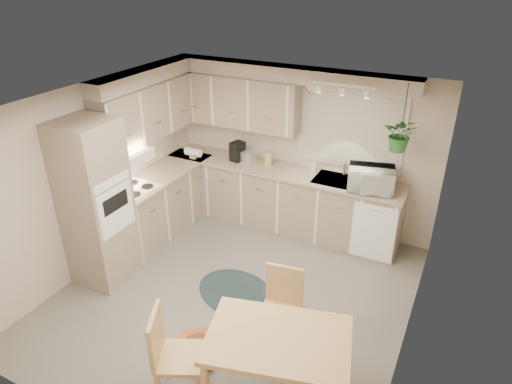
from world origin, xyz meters
TOP-DOWN VIEW (x-y plane):
  - floor at (0.00, 0.00)m, footprint 4.20×4.20m
  - ceiling at (0.00, 0.00)m, footprint 4.20×4.20m
  - wall_back at (0.00, 2.10)m, footprint 4.00×0.04m
  - wall_front at (0.00, -2.10)m, footprint 4.00×0.04m
  - wall_left at (-2.00, 0.00)m, footprint 0.04×4.20m
  - wall_right at (2.00, 0.00)m, footprint 0.04×4.20m
  - base_cab_left at (-1.70, 0.88)m, footprint 0.60×1.85m
  - base_cab_back at (-0.20, 1.80)m, footprint 3.60×0.60m
  - counter_left at (-1.69, 0.88)m, footprint 0.64×1.89m
  - counter_back at (-0.20, 1.79)m, footprint 3.64×0.64m
  - oven_stack at (-1.68, -0.38)m, footprint 0.65×0.65m
  - wall_oven_face at (-1.35, -0.38)m, footprint 0.02×0.56m
  - upper_cab_left at (-1.82, 1.00)m, footprint 0.35×2.00m
  - upper_cab_back at (-1.00, 1.93)m, footprint 2.00×0.35m
  - soffit_left at (-1.85, 1.00)m, footprint 0.30×2.00m
  - soffit_back at (-0.20, 1.95)m, footprint 3.60×0.30m
  - cooktop at (-1.68, 0.30)m, footprint 0.52×0.58m
  - range_hood at (-1.70, 0.30)m, footprint 0.40×0.60m
  - window_blinds at (0.70, 2.07)m, footprint 1.40×0.02m
  - window_frame at (0.70, 2.08)m, footprint 1.50×0.02m
  - sink at (0.70, 1.80)m, footprint 0.70×0.48m
  - dishwasher_front at (1.30, 1.49)m, footprint 0.58×0.02m
  - track_light_bar at (0.70, 1.55)m, footprint 0.80×0.04m
  - wall_clock at (0.15, 2.07)m, footprint 0.30×0.03m
  - dining_table at (1.08, -1.13)m, footprint 1.41×1.11m
  - chair_left at (0.25, -1.44)m, footprint 0.59×0.59m
  - chair_back at (0.82, -0.50)m, footprint 0.48×0.48m
  - braided_rug at (0.00, 0.05)m, footprint 1.27×1.10m
  - pet_bed at (0.12, -0.98)m, footprint 0.66×0.66m
  - microwave at (1.14, 1.70)m, footprint 0.65×0.46m
  - soap_bottle at (0.26, 1.95)m, footprint 0.08×0.17m
  - hanging_plant at (1.44, 1.70)m, footprint 0.40×0.45m
  - coffee_maker at (-0.91, 1.80)m, footprint 0.20×0.23m
  - toaster at (-0.77, 1.82)m, footprint 0.29×0.21m
  - knife_block at (-0.41, 1.85)m, footprint 0.11×0.11m

SIDE VIEW (x-z plane):
  - floor at x=0.00m, z-range 0.00..0.00m
  - braided_rug at x=0.00m, z-range 0.00..0.01m
  - pet_bed at x=0.12m, z-range 0.00..0.12m
  - dining_table at x=1.08m, z-range 0.00..0.78m
  - dishwasher_front at x=1.30m, z-range 0.01..0.84m
  - chair_back at x=0.82m, z-range 0.00..0.90m
  - base_cab_left at x=-1.70m, z-range 0.00..0.90m
  - base_cab_back at x=-0.20m, z-range 0.00..0.90m
  - chair_left at x=0.25m, z-range 0.00..0.95m
  - sink at x=0.70m, z-range 0.85..0.95m
  - counter_left at x=-1.69m, z-range 0.90..0.94m
  - counter_back at x=-0.20m, z-range 0.90..0.94m
  - cooktop at x=-1.68m, z-range 0.93..0.95m
  - soap_bottle at x=0.26m, z-range 0.94..1.02m
  - toaster at x=-0.77m, z-range 0.94..1.10m
  - knife_block at x=-0.41m, z-range 0.94..1.15m
  - oven_stack at x=-1.68m, z-range 0.00..2.10m
  - wall_oven_face at x=-1.35m, z-range 0.76..1.34m
  - coffee_maker at x=-0.91m, z-range 0.94..1.23m
  - microwave at x=1.14m, z-range 0.94..1.34m
  - wall_back at x=0.00m, z-range 0.00..2.40m
  - wall_front at x=0.00m, z-range 0.00..2.40m
  - wall_left at x=-2.00m, z-range 0.00..2.40m
  - wall_right at x=2.00m, z-range 0.00..2.40m
  - range_hood at x=-1.70m, z-range 1.33..1.47m
  - window_blinds at x=0.70m, z-range 1.10..2.10m
  - window_frame at x=0.70m, z-range 1.05..2.15m
  - hanging_plant at x=1.44m, z-range 1.55..1.89m
  - upper_cab_left at x=-1.82m, z-range 1.45..2.20m
  - upper_cab_back at x=-1.00m, z-range 1.45..2.20m
  - wall_clock at x=0.15m, z-range 2.03..2.33m
  - soffit_left at x=-1.85m, z-range 2.20..2.40m
  - soffit_back at x=-0.20m, z-range 2.20..2.40m
  - track_light_bar at x=0.70m, z-range 2.31..2.35m
  - ceiling at x=0.00m, z-range 2.40..2.40m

